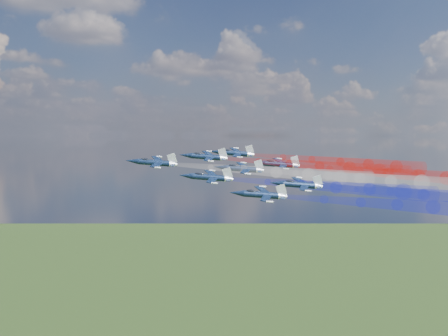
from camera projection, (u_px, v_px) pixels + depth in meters
name	position (u px, v px, depth m)	size (l,w,h in m)	color
jet_lead	(154.00, 163.00, 138.25)	(10.58, 13.22, 3.53)	black
trail_lead	(276.00, 172.00, 141.49)	(4.41, 51.07, 4.41)	white
jet_inner_left	(209.00, 177.00, 130.93)	(10.58, 13.22, 3.53)	black
trail_inner_left	(336.00, 187.00, 134.18)	(4.41, 51.07, 4.41)	#1A23E2
jet_inner_right	(206.00, 157.00, 147.18)	(10.58, 13.22, 3.53)	black
trail_inner_right	(320.00, 166.00, 150.43)	(4.41, 51.07, 4.41)	red
jet_outer_left	(261.00, 195.00, 121.38)	(10.58, 13.22, 3.53)	black
trail_outer_left	(397.00, 205.00, 124.63)	(4.41, 51.07, 4.41)	#1A23E2
jet_center_third	(241.00, 169.00, 140.47)	(10.58, 13.22, 3.53)	black
trail_center_third	(360.00, 178.00, 143.71)	(4.41, 51.07, 4.41)	white
jet_outer_right	(234.00, 153.00, 156.99)	(10.58, 13.22, 3.53)	black
trail_outer_right	(340.00, 162.00, 160.24)	(4.41, 51.07, 4.41)	red
jet_rear_left	(299.00, 185.00, 131.30)	(10.58, 13.22, 3.53)	black
trail_rear_left	(424.00, 194.00, 134.55)	(4.41, 51.07, 4.41)	#1A23E2
jet_rear_right	(278.00, 164.00, 149.74)	(10.58, 13.22, 3.53)	black
trail_rear_right	(389.00, 173.00, 152.98)	(4.41, 51.07, 4.41)	red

